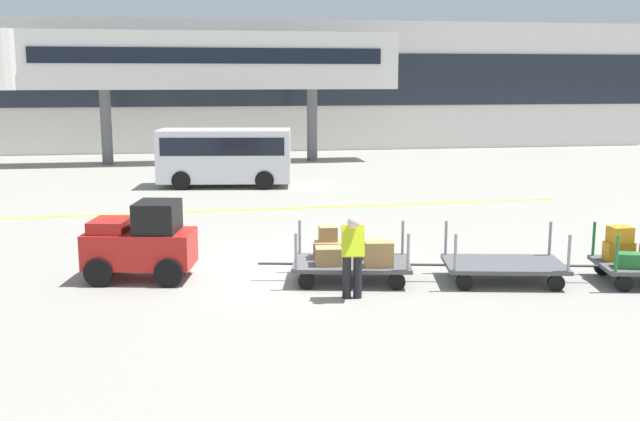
{
  "coord_description": "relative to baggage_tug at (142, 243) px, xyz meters",
  "views": [
    {
      "loc": [
        -1.96,
        -15.18,
        4.0
      ],
      "look_at": [
        0.8,
        1.02,
        1.02
      ],
      "focal_mm": 41.61,
      "sensor_mm": 36.0,
      "label": 1
    }
  ],
  "objects": [
    {
      "name": "jet_bridge",
      "position": [
        0.19,
        20.43,
        3.93
      ],
      "size": [
        19.45,
        3.0,
        6.02
      ],
      "color": "silver",
      "rests_on": "ground_plane"
    },
    {
      "name": "apron_lead_line",
      "position": [
        1.85,
        7.47,
        -0.75
      ],
      "size": [
        21.79,
        0.92,
        0.01
      ],
      "primitive_type": "cube",
      "rotation": [
        0.0,
        0.0,
        0.03
      ],
      "color": "yellow",
      "rests_on": "ground_plane"
    },
    {
      "name": "baggage_handler",
      "position": [
        3.85,
        -2.02,
        0.11
      ],
      "size": [
        0.46,
        0.47,
        1.56
      ],
      "color": "black",
      "rests_on": "ground_plane"
    },
    {
      "name": "baggage_tug",
      "position": [
        0.0,
        0.0,
        0.0
      ],
      "size": [
        2.28,
        1.58,
        1.58
      ],
      "color": "red",
      "rests_on": "ground_plane"
    },
    {
      "name": "shuttle_van",
      "position": [
        2.2,
        12.63,
        0.48
      ],
      "size": [
        5.02,
        2.57,
        2.1
      ],
      "color": "silver",
      "rests_on": "ground_plane"
    },
    {
      "name": "baggage_cart_lead",
      "position": [
        4.07,
        -0.82,
        -0.26
      ],
      "size": [
        3.08,
        1.83,
        1.1
      ],
      "color": "#4C4C4F",
      "rests_on": "ground_plane"
    },
    {
      "name": "baggage_cart_middle",
      "position": [
        7.02,
        -1.41,
        -0.41
      ],
      "size": [
        3.08,
        1.83,
        1.1
      ],
      "color": "#4C4C4F",
      "rests_on": "ground_plane"
    },
    {
      "name": "safety_cone_near",
      "position": [
        0.23,
        7.19,
        -0.48
      ],
      "size": [
        0.36,
        0.36,
        0.55
      ],
      "primitive_type": "cone",
      "color": "orange",
      "rests_on": "ground_plane"
    },
    {
      "name": "terminal_building",
      "position": [
        3.04,
        26.41,
        2.75
      ],
      "size": [
        52.54,
        2.51,
        6.99
      ],
      "color": "silver",
      "rests_on": "ground_plane"
    },
    {
      "name": "ground_plane",
      "position": [
        3.04,
        0.44,
        -0.75
      ],
      "size": [
        120.0,
        120.0,
        0.0
      ],
      "primitive_type": "plane",
      "color": "gray"
    }
  ]
}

